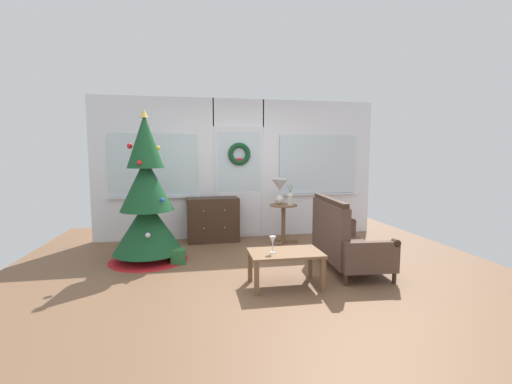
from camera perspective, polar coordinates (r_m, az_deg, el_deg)
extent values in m
plane|color=brown|center=(4.64, 0.61, -13.12)|extent=(6.76, 6.76, 0.00)
cube|color=white|center=(6.43, -16.49, 3.59)|extent=(2.15, 0.08, 2.55)
cube|color=white|center=(6.81, 9.98, 3.87)|extent=(2.15, 0.08, 2.55)
cube|color=white|center=(6.49, -2.92, 12.91)|extent=(0.94, 0.08, 0.50)
cube|color=silver|center=(6.42, -2.82, 1.59)|extent=(0.90, 0.05, 2.05)
cube|color=white|center=(6.47, -2.76, -3.50)|extent=(0.78, 0.02, 0.80)
cube|color=silver|center=(6.38, -2.81, 4.94)|extent=(0.78, 0.01, 1.10)
cube|color=silver|center=(6.37, -16.57, 4.24)|extent=(1.50, 0.01, 1.10)
cube|color=silver|center=(6.76, 10.16, 4.48)|extent=(1.50, 0.01, 1.10)
cube|color=silver|center=(6.40, -16.43, -0.86)|extent=(1.59, 0.06, 0.03)
cube|color=silver|center=(6.78, 10.11, -0.34)|extent=(1.59, 0.06, 0.03)
torus|color=#164424|center=(6.35, -2.77, 6.28)|extent=(0.41, 0.09, 0.41)
cube|color=red|center=(6.33, -2.75, 5.11)|extent=(0.10, 0.02, 0.10)
cylinder|color=#4C331E|center=(5.35, -17.29, -9.56)|extent=(0.10, 0.10, 0.22)
cone|color=red|center=(5.36, -17.27, -10.16)|extent=(1.12, 1.12, 0.10)
cone|color=#194C28|center=(5.26, -17.43, -5.37)|extent=(0.99, 0.99, 0.76)
cone|color=#194C28|center=(5.17, -17.64, 1.27)|extent=(0.75, 0.75, 0.76)
cone|color=#194C28|center=(5.16, -17.86, 8.02)|extent=(0.51, 0.51, 0.76)
cone|color=#E0BC4C|center=(5.19, -18.00, 12.21)|extent=(0.12, 0.12, 0.12)
sphere|color=red|center=(5.20, -20.12, 7.13)|extent=(0.08, 0.08, 0.08)
sphere|color=gold|center=(5.27, -15.92, 6.98)|extent=(0.07, 0.07, 0.07)
sphere|color=silver|center=(4.89, -17.42, -6.82)|extent=(0.07, 0.07, 0.07)
sphere|color=#264CB2|center=(4.93, -15.21, -1.29)|extent=(0.06, 0.06, 0.06)
sphere|color=red|center=(4.93, -18.69, 4.63)|extent=(0.06, 0.06, 0.06)
cube|color=#3D281C|center=(6.20, -7.11, -4.52)|extent=(0.92, 0.46, 0.78)
sphere|color=tan|center=(5.94, -8.65, -3.16)|extent=(0.03, 0.03, 0.03)
sphere|color=tan|center=(5.97, -5.20, -3.06)|extent=(0.03, 0.03, 0.03)
sphere|color=tan|center=(5.99, -8.60, -5.99)|extent=(0.03, 0.03, 0.03)
sphere|color=tan|center=(6.03, -5.17, -5.87)|extent=(0.03, 0.03, 0.03)
cylinder|color=#3D281C|center=(4.56, 21.84, -12.98)|extent=(0.05, 0.05, 0.14)
cylinder|color=#3D281C|center=(5.67, 15.66, -9.03)|extent=(0.05, 0.05, 0.14)
cylinder|color=#3D281C|center=(4.32, 14.58, -13.81)|extent=(0.05, 0.05, 0.14)
cylinder|color=#3D281C|center=(5.48, 9.75, -9.42)|extent=(0.05, 0.05, 0.14)
cube|color=brown|center=(4.95, 15.24, -9.55)|extent=(0.80, 1.27, 0.14)
cube|color=brown|center=(4.76, 11.99, -5.38)|extent=(0.20, 1.23, 0.62)
cube|color=#3D281C|center=(4.71, 12.08, -1.32)|extent=(0.16, 1.20, 0.06)
cube|color=brown|center=(4.34, 18.51, -10.23)|extent=(0.67, 0.14, 0.38)
cylinder|color=#3D281C|center=(4.42, 22.05, -7.77)|extent=(0.10, 0.10, 0.09)
cube|color=brown|center=(5.52, 12.77, -6.59)|extent=(0.67, 0.14, 0.38)
cylinder|color=#3D281C|center=(5.58, 15.64, -4.73)|extent=(0.10, 0.10, 0.09)
cylinder|color=brown|center=(6.01, 4.56, -2.18)|extent=(0.48, 0.48, 0.02)
cylinder|color=brown|center=(6.07, 4.53, -5.34)|extent=(0.07, 0.07, 0.65)
cube|color=brown|center=(6.18, 5.96, -8.06)|extent=(0.20, 0.05, 0.04)
cube|color=brown|center=(6.25, 3.47, -7.88)|extent=(0.14, 0.20, 0.04)
cube|color=brown|center=(5.99, 4.10, -8.50)|extent=(0.14, 0.20, 0.04)
sphere|color=silver|center=(6.03, 3.92, -1.27)|extent=(0.16, 0.16, 0.16)
cylinder|color=silver|center=(6.01, 3.93, -0.05)|extent=(0.02, 0.02, 0.06)
cone|color=silver|center=(6.00, 3.94, 1.19)|extent=(0.28, 0.28, 0.20)
cylinder|color=beige|center=(5.97, 5.64, -1.36)|extent=(0.09, 0.09, 0.16)
sphere|color=beige|center=(5.96, 5.65, -0.59)|extent=(0.10, 0.10, 0.10)
cylinder|color=#4C7042|center=(5.94, 5.47, 0.36)|extent=(0.07, 0.01, 0.17)
cylinder|color=#4C7042|center=(5.95, 5.66, 0.36)|extent=(0.01, 0.01, 0.18)
cylinder|color=#4C7042|center=(5.96, 5.85, 0.37)|extent=(0.07, 0.01, 0.17)
cube|color=brown|center=(4.10, 4.85, -9.98)|extent=(0.84, 0.52, 0.03)
cube|color=brown|center=(3.88, 0.09, -14.06)|extent=(0.05, 0.05, 0.38)
cube|color=brown|center=(4.08, 10.96, -13.16)|extent=(0.05, 0.05, 0.38)
cube|color=brown|center=(4.29, -0.98, -12.07)|extent=(0.05, 0.05, 0.38)
cube|color=brown|center=(4.47, 8.88, -11.40)|extent=(0.05, 0.05, 0.38)
cylinder|color=silver|center=(4.04, 2.76, -9.94)|extent=(0.06, 0.06, 0.01)
cylinder|color=silver|center=(4.03, 2.76, -9.23)|extent=(0.01, 0.01, 0.10)
cone|color=silver|center=(4.00, 2.77, -7.91)|extent=(0.08, 0.08, 0.09)
cube|color=#266633|center=(5.09, -12.71, -10.30)|extent=(0.20, 0.18, 0.20)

